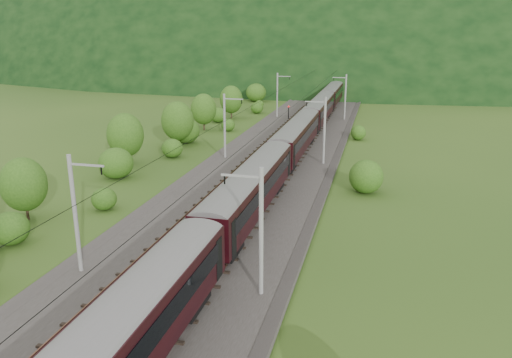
# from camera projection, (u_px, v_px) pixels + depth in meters

# --- Properties ---
(ground) EXTENTS (600.00, 600.00, 0.00)m
(ground) POSITION_uv_depth(u_px,v_px,m) (167.00, 285.00, 32.05)
(ground) COLOR #294816
(ground) RESTS_ON ground
(railbed) EXTENTS (14.00, 220.00, 0.30)m
(railbed) POSITION_uv_depth(u_px,v_px,m) (217.00, 226.00, 41.30)
(railbed) COLOR #38332D
(railbed) RESTS_ON ground
(track_left) EXTENTS (2.40, 220.00, 0.27)m
(track_left) POSITION_uv_depth(u_px,v_px,m) (189.00, 221.00, 41.79)
(track_left) COLOR brown
(track_left) RESTS_ON railbed
(track_right) EXTENTS (2.40, 220.00, 0.27)m
(track_right) POSITION_uv_depth(u_px,v_px,m) (244.00, 227.00, 40.67)
(track_right) COLOR brown
(track_right) RESTS_ON railbed
(catenary_left) EXTENTS (2.54, 192.28, 8.00)m
(catenary_left) POSITION_uv_depth(u_px,v_px,m) (225.00, 125.00, 61.92)
(catenary_left) COLOR gray
(catenary_left) RESTS_ON railbed
(catenary_right) EXTENTS (2.54, 192.28, 8.00)m
(catenary_right) POSITION_uv_depth(u_px,v_px,m) (324.00, 129.00, 59.05)
(catenary_right) COLOR gray
(catenary_right) RESTS_ON railbed
(overhead_wires) EXTENTS (4.83, 198.00, 0.03)m
(overhead_wires) POSITION_uv_depth(u_px,v_px,m) (215.00, 144.00, 39.30)
(overhead_wires) COLOR black
(overhead_wires) RESTS_ON ground
(mountain_main) EXTENTS (504.00, 360.00, 244.00)m
(mountain_main) POSITION_uv_depth(u_px,v_px,m) (361.00, 60.00, 273.59)
(mountain_main) COLOR black
(mountain_main) RESTS_ON ground
(mountain_ridge) EXTENTS (336.00, 280.00, 132.00)m
(mountain_ridge) POSITION_uv_depth(u_px,v_px,m) (184.00, 54.00, 338.84)
(mountain_ridge) COLOR black
(mountain_ridge) RESTS_ON ground
(train) EXTENTS (2.97, 165.07, 5.16)m
(train) POSITION_uv_depth(u_px,v_px,m) (296.00, 132.00, 62.37)
(train) COLOR black
(train) RESTS_ON ground
(hazard_post_near) EXTENTS (0.14, 0.14, 1.33)m
(hazard_post_near) POSITION_uv_depth(u_px,v_px,m) (289.00, 134.00, 73.58)
(hazard_post_near) COLOR red
(hazard_post_near) RESTS_ON railbed
(hazard_post_far) EXTENTS (0.15, 0.15, 1.45)m
(hazard_post_far) POSITION_uv_depth(u_px,v_px,m) (304.00, 123.00, 82.68)
(hazard_post_far) COLOR red
(hazard_post_far) RESTS_ON railbed
(signal) EXTENTS (0.27, 0.27, 2.40)m
(signal) POSITION_uv_depth(u_px,v_px,m) (289.00, 111.00, 89.88)
(signal) COLOR black
(signal) RESTS_ON railbed
(vegetation_left) EXTENTS (11.41, 146.79, 6.44)m
(vegetation_left) POSITION_uv_depth(u_px,v_px,m) (128.00, 152.00, 55.45)
(vegetation_left) COLOR #2C5516
(vegetation_left) RESTS_ON ground
(vegetation_right) EXTENTS (5.75, 87.33, 3.07)m
(vegetation_right) POSITION_uv_depth(u_px,v_px,m) (359.00, 226.00, 38.19)
(vegetation_right) COLOR #2C5516
(vegetation_right) RESTS_ON ground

